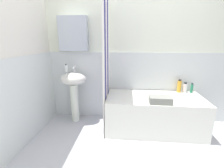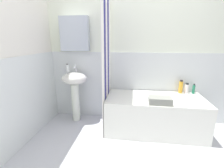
{
  "view_description": "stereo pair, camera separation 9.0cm",
  "coord_description": "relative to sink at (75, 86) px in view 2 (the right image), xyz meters",
  "views": [
    {
      "loc": [
        -0.17,
        -1.54,
        1.41
      ],
      "look_at": [
        -0.4,
        0.81,
        0.76
      ],
      "focal_mm": 25.95,
      "sensor_mm": 36.0,
      "label": 1
    },
    {
      "loc": [
        -0.08,
        -1.53,
        1.41
      ],
      "look_at": [
        -0.4,
        0.81,
        0.76
      ],
      "focal_mm": 25.95,
      "sensor_mm": 36.0,
      "label": 2
    }
  ],
  "objects": [
    {
      "name": "towel_folded",
      "position": [
        1.37,
        -0.4,
        -0.04
      ],
      "size": [
        0.3,
        0.19,
        0.09
      ],
      "primitive_type": "cube",
      "rotation": [
        0.0,
        0.0,
        -0.01
      ],
      "color": "gray",
      "rests_on": "bathtub"
    },
    {
      "name": "wall_back_tiled",
      "position": [
        1.01,
        0.23,
        0.5
      ],
      "size": [
        3.6,
        0.18,
        2.4
      ],
      "color": "silver",
      "rests_on": "ground_plane"
    },
    {
      "name": "shower_curtain",
      "position": [
        0.59,
        -0.16,
        0.36
      ],
      "size": [
        0.01,
        0.7,
        2.0
      ],
      "color": "white",
      "rests_on": "ground_plane"
    },
    {
      "name": "faucet",
      "position": [
        -0.0,
        0.08,
        0.29
      ],
      "size": [
        0.03,
        0.12,
        0.12
      ],
      "color": "silver",
      "rests_on": "sink"
    },
    {
      "name": "conditioner_bottle",
      "position": [
        1.87,
        0.14,
        -0.01
      ],
      "size": [
        0.07,
        0.07,
        0.17
      ],
      "color": "white",
      "rests_on": "bathtub"
    },
    {
      "name": "bathtub",
      "position": [
        1.34,
        -0.16,
        -0.36
      ],
      "size": [
        1.48,
        0.7,
        0.55
      ],
      "primitive_type": "cube",
      "color": "white",
      "rests_on": "ground_plane"
    },
    {
      "name": "lotion_bottle",
      "position": [
        1.98,
        0.12,
        -0.01
      ],
      "size": [
        0.04,
        0.04,
        0.17
      ],
      "color": "#237D55",
      "rests_on": "bathtub"
    },
    {
      "name": "soap_dispenser",
      "position": [
        -0.13,
        0.04,
        0.3
      ],
      "size": [
        0.05,
        0.05,
        0.15
      ],
      "color": "white",
      "rests_on": "sink"
    },
    {
      "name": "wall_left_tiled",
      "position": [
        -0.49,
        -0.69,
        0.48
      ],
      "size": [
        0.07,
        1.81,
        2.4
      ],
      "color": "silver",
      "rests_on": "ground_plane"
    },
    {
      "name": "body_wash_bottle",
      "position": [
        1.78,
        0.13,
        0.02
      ],
      "size": [
        0.06,
        0.06,
        0.22
      ],
      "color": "gold",
      "rests_on": "bathtub"
    },
    {
      "name": "sink",
      "position": [
        0.0,
        0.0,
        0.0
      ],
      "size": [
        0.44,
        0.34,
        0.87
      ],
      "color": "silver",
      "rests_on": "ground_plane"
    }
  ]
}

